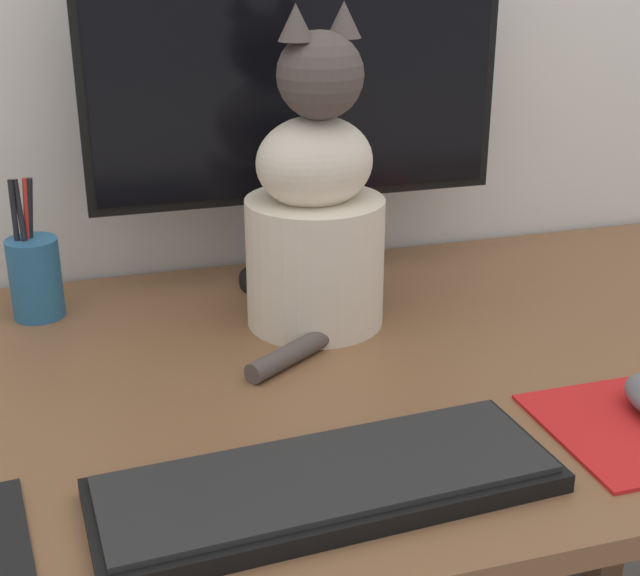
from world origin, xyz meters
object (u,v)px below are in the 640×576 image
Objects in this scene: keyboard at (327,483)px; pen_cup at (35,276)px; cat at (316,213)px; monitor at (297,91)px.

pen_cup is (-0.24, 0.49, 0.04)m from keyboard.
cat reaches higher than keyboard.
monitor reaches higher than pen_cup.
pen_cup is (-0.36, -0.02, -0.21)m from monitor.
monitor is 3.09× the size of pen_cup.
cat is 2.16× the size of pen_cup.
keyboard is 0.40m from cat.
keyboard is 1.08× the size of cat.
keyboard is 2.33× the size of pen_cup.
monitor is 0.58m from keyboard.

